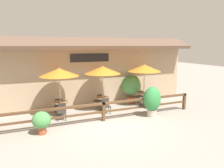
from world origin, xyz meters
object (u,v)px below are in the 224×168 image
chair_middle_streetside (106,105)px  patio_umbrella_far (144,68)px  chair_near_wallside (59,105)px  dining_table_far (144,96)px  potted_plant_entrance_palm (41,121)px  patio_umbrella_near (59,72)px  dining_table_near (61,105)px  potted_plant_corner_fern (131,86)px  potted_plant_broad_leaf (152,100)px  chair_near_streetside (62,111)px  patio_umbrella_middle (103,70)px  chair_middle_wallside (99,100)px  dining_table_middle (103,100)px  chair_far_streetside (148,100)px  chair_far_wallside (139,96)px

chair_middle_streetside → patio_umbrella_far: 3.44m
chair_near_wallside → dining_table_far: chair_near_wallside is taller
patio_umbrella_far → potted_plant_entrance_palm: (-6.41, -2.20, -1.78)m
patio_umbrella_near → chair_middle_streetside: 3.10m
dining_table_near → potted_plant_corner_fern: (4.71, 0.83, 0.55)m
patio_umbrella_near → patio_umbrella_far: bearing=0.5°
potted_plant_entrance_palm → potted_plant_broad_leaf: potted_plant_broad_leaf is taller
chair_middle_streetside → dining_table_far: bearing=19.3°
chair_near_streetside → dining_table_far: chair_near_streetside is taller
chair_near_streetside → patio_umbrella_middle: patio_umbrella_middle is taller
chair_middle_streetside → chair_middle_wallside: bearing=96.1°
patio_umbrella_near → patio_umbrella_middle: 2.45m
dining_table_near → dining_table_middle: size_ratio=1.00×
dining_table_middle → chair_far_streetside: chair_far_streetside is taller
chair_near_streetside → potted_plant_broad_leaf: bearing=-4.4°
dining_table_middle → potted_plant_corner_fern: size_ratio=0.44×
chair_middle_wallside → chair_far_streetside: size_ratio=1.00×
potted_plant_broad_leaf → potted_plant_corner_fern: 2.89m
chair_near_streetside → chair_far_streetside: size_ratio=1.00×
dining_table_middle → patio_umbrella_far: 3.26m
chair_middle_streetside → potted_plant_corner_fern: 2.79m
chair_near_streetside → chair_far_streetside: 5.18m
patio_umbrella_middle → potted_plant_broad_leaf: size_ratio=1.61×
dining_table_near → patio_umbrella_far: patio_umbrella_far is taller
dining_table_far → chair_near_streetside: bearing=-172.9°
chair_middle_wallside → potted_plant_broad_leaf: 3.39m
dining_table_middle → chair_middle_wallside: bearing=92.5°
dining_table_near → chair_near_wallside: chair_near_wallside is taller
chair_near_wallside → dining_table_far: 5.23m
patio_umbrella_near → dining_table_far: bearing=0.5°
chair_near_streetside → potted_plant_broad_leaf: (4.48, -1.41, 0.42)m
chair_middle_wallside → potted_plant_entrance_palm: 4.61m
chair_middle_streetside → patio_umbrella_far: patio_umbrella_far is taller
potted_plant_broad_leaf → chair_near_streetside: bearing=162.5°
patio_umbrella_near → chair_far_streetside: (5.13, -0.57, -1.90)m
dining_table_near → chair_far_wallside: size_ratio=0.99×
chair_near_wallside → dining_table_middle: (2.44, -0.55, 0.16)m
chair_near_wallside → chair_middle_streetside: same height
chair_middle_streetside → chair_far_wallside: same height
chair_far_wallside → potted_plant_corner_fern: potted_plant_corner_fern is taller
potted_plant_broad_leaf → chair_far_streetside: bearing=64.4°
patio_umbrella_near → chair_near_wallside: 2.00m
dining_table_near → patio_umbrella_middle: bearing=1.5°
patio_umbrella_near → potted_plant_broad_leaf: 5.09m
chair_middle_wallside → dining_table_far: (2.78, -0.63, 0.16)m
dining_table_near → patio_umbrella_middle: size_ratio=0.31×
potted_plant_corner_fern → chair_far_streetside: bearing=-73.3°
chair_middle_streetside → chair_middle_wallside: (0.03, 1.22, 0.00)m
dining_table_near → patio_umbrella_middle: (2.45, 0.07, 1.74)m
patio_umbrella_near → potted_plant_broad_leaf: size_ratio=1.61×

